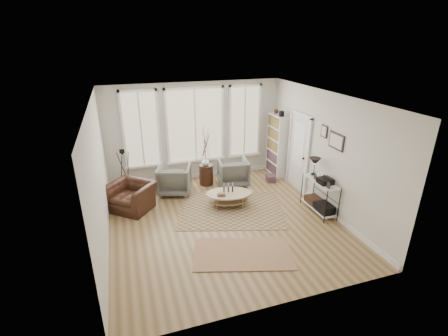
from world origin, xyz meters
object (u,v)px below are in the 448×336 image
object	(u,v)px
armchair_left	(175,179)
side_table	(206,158)
low_shelf	(320,193)
armchair_right	(233,172)
coffee_table	(229,196)
accent_chair	(131,196)
bookcase	(276,145)

from	to	relation	value
armchair_left	side_table	size ratio (longest dim) A/B	0.53
low_shelf	armchair_right	xyz separation A→B (m)	(-1.48, 2.19, -0.12)
coffee_table	accent_chair	world-z (taller)	accent_chair
low_shelf	coffee_table	world-z (taller)	low_shelf
bookcase	low_shelf	world-z (taller)	bookcase
bookcase	accent_chair	xyz separation A→B (m)	(-4.47, -0.93, -0.61)
coffee_table	armchair_left	distance (m)	1.68
armchair_right	bookcase	bearing A→B (deg)	-159.34
bookcase	low_shelf	bearing A→B (deg)	-91.28
armchair_left	accent_chair	distance (m)	1.33
armchair_left	bookcase	bearing A→B (deg)	-156.04
accent_chair	armchair_left	bearing A→B (deg)	65.15
armchair_right	armchair_left	bearing A→B (deg)	9.52
low_shelf	coffee_table	bearing A→B (deg)	154.72
bookcase	side_table	xyz separation A→B (m)	(-2.29, -0.09, -0.14)
bookcase	side_table	world-z (taller)	bookcase
armchair_right	accent_chair	world-z (taller)	armchair_right
low_shelf	bookcase	bearing A→B (deg)	88.72
bookcase	side_table	size ratio (longest dim) A/B	1.21
armchair_right	side_table	distance (m)	0.90
bookcase	armchair_left	size ratio (longest dim) A/B	2.29
bookcase	armchair_left	bearing A→B (deg)	-173.75
armchair_right	accent_chair	xyz separation A→B (m)	(-2.93, -0.60, -0.05)
accent_chair	side_table	bearing A→B (deg)	60.85
coffee_table	accent_chair	distance (m)	2.46
low_shelf	armchair_right	size ratio (longest dim) A/B	1.51
bookcase	coffee_table	distance (m)	2.69
low_shelf	accent_chair	distance (m)	4.69
coffee_table	armchair_right	xyz separation A→B (m)	(0.56, 1.23, 0.10)
armchair_left	accent_chair	size ratio (longest dim) A/B	0.85
coffee_table	side_table	distance (m)	1.58
armchair_left	accent_chair	world-z (taller)	armchair_left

